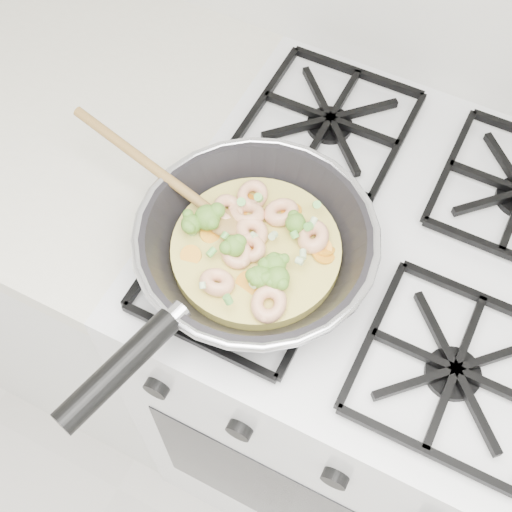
% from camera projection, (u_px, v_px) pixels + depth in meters
% --- Properties ---
extents(stove, '(0.60, 0.60, 0.92)m').
position_uv_depth(stove, '(348.00, 357.00, 1.34)').
color(stove, white).
rests_on(stove, ground).
extents(counter_left, '(1.00, 0.60, 0.90)m').
position_uv_depth(counter_left, '(16.00, 207.00, 1.54)').
color(counter_left, silver).
rests_on(counter_left, ground).
extents(skillet, '(0.46, 0.48, 0.09)m').
position_uv_depth(skillet, '(253.00, 247.00, 0.89)').
color(skillet, black).
rests_on(skillet, stove).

